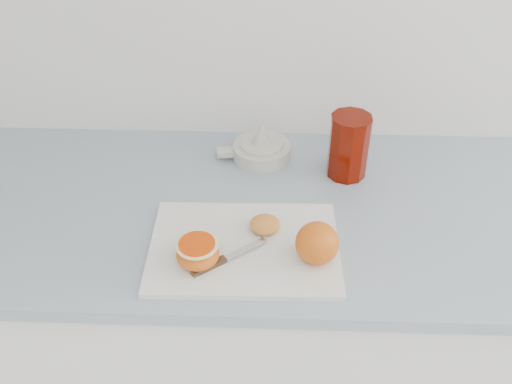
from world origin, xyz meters
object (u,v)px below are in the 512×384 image
half_orange (198,253)px  citrus_juicer (261,148)px  cutting_board (244,247)px  red_tumbler (348,148)px  counter (290,334)px

half_orange → citrus_juicer: citrus_juicer is taller
cutting_board → citrus_juicer: citrus_juicer is taller
citrus_juicer → red_tumbler: bearing=-17.0°
counter → citrus_juicer: (-0.08, 0.18, 0.47)m
counter → half_orange: half_orange is taller
counter → cutting_board: size_ratio=6.58×
red_tumbler → half_orange: bearing=-134.0°
cutting_board → red_tumbler: bearing=50.1°
half_orange → citrus_juicer: bearing=74.1°
counter → cutting_board: (-0.11, -0.15, 0.45)m
counter → half_orange: (-0.19, -0.20, 0.48)m
half_orange → red_tumbler: size_ratio=0.54×
counter → citrus_juicer: size_ratio=13.79×
citrus_juicer → cutting_board: bearing=-94.0°
cutting_board → half_orange: 0.11m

